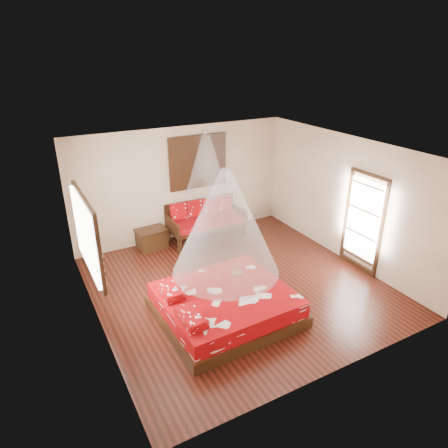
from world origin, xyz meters
The scene contains 10 objects.
room centered at (0.00, 0.00, 1.40)m, with size 5.54×5.54×2.84m.
bed centered at (-0.73, -0.77, 0.25)m, with size 2.36×2.14×0.65m.
daybed centered at (0.43, 2.39, 0.52)m, with size 1.92×0.85×0.97m.
storage_chest centered at (-0.98, 2.45, 0.25)m, with size 0.75×0.57×0.49m.
shutter_panel centered at (0.43, 2.72, 1.90)m, with size 1.52×0.06×1.32m.
window_left centered at (-2.71, 0.20, 1.70)m, with size 0.10×1.74×1.34m.
glazed_door centered at (2.72, -0.60, 1.07)m, with size 0.08×1.02×2.16m.
wine_tray centered at (-0.21, -0.31, 0.55)m, with size 0.22×0.22×0.18m.
mosquito_net_main centered at (-0.70, -0.77, 1.85)m, with size 1.83×1.83×1.80m, color white.
mosquito_net_daybed centered at (0.43, 2.25, 2.00)m, with size 1.02×1.02×1.50m, color white.
Camera 1 is at (-3.57, -6.00, 4.48)m, focal length 32.00 mm.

